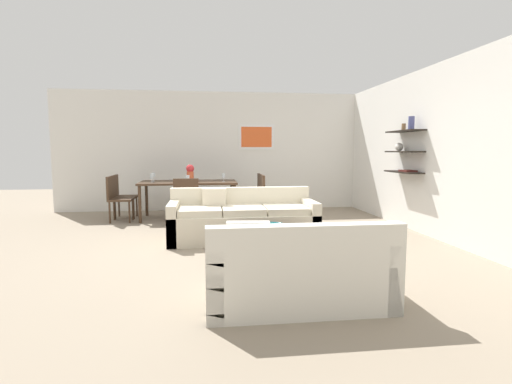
# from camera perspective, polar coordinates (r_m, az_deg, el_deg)

# --- Properties ---
(ground_plane) EXTENTS (18.00, 18.00, 0.00)m
(ground_plane) POSITION_cam_1_polar(r_m,az_deg,el_deg) (5.76, -1.87, -7.68)
(ground_plane) COLOR gray
(back_wall_unit) EXTENTS (8.40, 0.09, 2.70)m
(back_wall_unit) POSITION_cam_1_polar(r_m,az_deg,el_deg) (9.14, -2.08, 5.98)
(back_wall_unit) COLOR silver
(back_wall_unit) RESTS_ON ground
(right_wall_shelf_unit) EXTENTS (0.34, 8.20, 2.70)m
(right_wall_shelf_unit) POSITION_cam_1_polar(r_m,az_deg,el_deg) (7.12, 22.75, 5.46)
(right_wall_shelf_unit) COLOR silver
(right_wall_shelf_unit) RESTS_ON ground
(sofa_beige) EXTENTS (2.22, 0.90, 0.78)m
(sofa_beige) POSITION_cam_1_polar(r_m,az_deg,el_deg) (6.03, -2.01, -4.22)
(sofa_beige) COLOR beige
(sofa_beige) RESTS_ON ground
(loveseat_white) EXTENTS (1.62, 0.90, 0.78)m
(loveseat_white) POSITION_cam_1_polar(r_m,az_deg,el_deg) (3.59, 5.85, -11.42)
(loveseat_white) COLOR silver
(loveseat_white) RESTS_ON ground
(coffee_table) EXTENTS (1.05, 0.96, 0.38)m
(coffee_table) POSITION_cam_1_polar(r_m,az_deg,el_deg) (4.88, 2.73, -7.90)
(coffee_table) COLOR #38281E
(coffee_table) RESTS_ON ground
(decorative_bowl) EXTENTS (0.38, 0.38, 0.08)m
(decorative_bowl) POSITION_cam_1_polar(r_m,az_deg,el_deg) (4.83, 2.14, -5.21)
(decorative_bowl) COLOR #19666B
(decorative_bowl) RESTS_ON coffee_table
(apple_on_coffee_table) EXTENTS (0.09, 0.09, 0.09)m
(apple_on_coffee_table) POSITION_cam_1_polar(r_m,az_deg,el_deg) (4.80, 0.11, -5.27)
(apple_on_coffee_table) COLOR red
(apple_on_coffee_table) RESTS_ON coffee_table
(dining_table) EXTENTS (1.91, 0.97, 0.75)m
(dining_table) POSITION_cam_1_polar(r_m,az_deg,el_deg) (7.98, -9.82, 1.07)
(dining_table) COLOR #422D1E
(dining_table) RESTS_ON ground
(dining_chair_right_far) EXTENTS (0.44, 0.44, 0.88)m
(dining_chair_right_far) POSITION_cam_1_polar(r_m,az_deg,el_deg) (8.26, -0.25, 0.07)
(dining_chair_right_far) COLOR #422D1E
(dining_chair_right_far) RESTS_ON ground
(dining_chair_foot) EXTENTS (0.44, 0.44, 0.88)m
(dining_chair_foot) POSITION_cam_1_polar(r_m,az_deg,el_deg) (7.11, -10.11, -1.00)
(dining_chair_foot) COLOR #422D1E
(dining_chair_foot) RESTS_ON ground
(dining_chair_right_near) EXTENTS (0.44, 0.44, 0.88)m
(dining_chair_right_near) POSITION_cam_1_polar(r_m,az_deg,el_deg) (7.83, 0.14, -0.26)
(dining_chair_right_near) COLOR #422D1E
(dining_chair_right_near) RESTS_ON ground
(dining_chair_left_near) EXTENTS (0.44, 0.44, 0.88)m
(dining_chair_left_near) POSITION_cam_1_polar(r_m,az_deg,el_deg) (7.96, -19.72, -0.52)
(dining_chair_left_near) COLOR #422D1E
(dining_chair_left_near) RESTS_ON ground
(dining_chair_left_far) EXTENTS (0.44, 0.44, 0.88)m
(dining_chair_left_far) POSITION_cam_1_polar(r_m,az_deg,el_deg) (8.38, -19.08, -0.18)
(dining_chair_left_far) COLOR #422D1E
(dining_chair_left_far) RESTS_ON ground
(wine_glass_left_far) EXTENTS (0.07, 0.07, 0.17)m
(wine_glass_left_far) POSITION_cam_1_polar(r_m,az_deg,el_deg) (8.14, -14.75, 2.41)
(wine_glass_left_far) COLOR silver
(wine_glass_left_far) RESTS_ON dining_table
(wine_glass_right_near) EXTENTS (0.06, 0.06, 0.16)m
(wine_glass_right_near) POSITION_cam_1_polar(r_m,az_deg,el_deg) (7.84, -4.75, 2.35)
(wine_glass_right_near) COLOR silver
(wine_glass_right_near) RESTS_ON dining_table
(wine_glass_foot) EXTENTS (0.08, 0.08, 0.15)m
(wine_glass_foot) POSITION_cam_1_polar(r_m,az_deg,el_deg) (7.54, -9.99, 2.12)
(wine_glass_foot) COLOR silver
(wine_glass_foot) RESTS_ON dining_table
(wine_glass_left_near) EXTENTS (0.08, 0.08, 0.17)m
(wine_glass_left_near) POSITION_cam_1_polar(r_m,az_deg,el_deg) (7.91, -14.98, 2.23)
(wine_glass_left_near) COLOR silver
(wine_glass_left_near) RESTS_ON dining_table
(centerpiece_vase) EXTENTS (0.16, 0.16, 0.34)m
(centerpiece_vase) POSITION_cam_1_polar(r_m,az_deg,el_deg) (7.99, -9.59, 2.84)
(centerpiece_vase) COLOR #D85933
(centerpiece_vase) RESTS_ON dining_table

